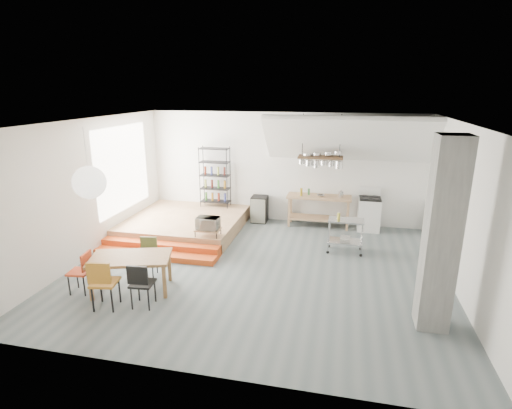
% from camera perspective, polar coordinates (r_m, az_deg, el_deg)
% --- Properties ---
extents(floor, '(8.00, 8.00, 0.00)m').
position_cam_1_polar(floor, '(8.95, 0.25, -9.16)').
color(floor, slate).
rests_on(floor, ground).
extents(wall_back, '(8.00, 0.04, 3.20)m').
position_cam_1_polar(wall_back, '(11.75, 3.89, 5.23)').
color(wall_back, silver).
rests_on(wall_back, ground).
extents(wall_left, '(0.04, 7.00, 3.20)m').
position_cam_1_polar(wall_left, '(10.00, -22.76, 2.02)').
color(wall_left, silver).
rests_on(wall_left, ground).
extents(wall_right, '(0.04, 7.00, 3.20)m').
position_cam_1_polar(wall_right, '(8.53, 27.55, -0.88)').
color(wall_right, silver).
rests_on(wall_right, ground).
extents(ceiling, '(8.00, 7.00, 0.02)m').
position_cam_1_polar(ceiling, '(8.11, 0.28, 11.71)').
color(ceiling, white).
rests_on(ceiling, wall_back).
extents(slope_ceiling, '(4.40, 1.44, 1.32)m').
position_cam_1_polar(slope_ceiling, '(10.88, 13.03, 9.03)').
color(slope_ceiling, white).
rests_on(slope_ceiling, wall_back).
extents(window_pane, '(0.02, 2.50, 2.20)m').
position_cam_1_polar(window_pane, '(11.18, -18.45, 4.90)').
color(window_pane, white).
rests_on(window_pane, wall_left).
extents(platform, '(3.00, 3.00, 0.40)m').
position_cam_1_polar(platform, '(11.36, -10.00, -2.69)').
color(platform, '#9A744D').
rests_on(platform, ground).
extents(step_lower, '(3.00, 0.35, 0.13)m').
position_cam_1_polar(step_lower, '(9.76, -14.29, -7.04)').
color(step_lower, '#D34B18').
rests_on(step_lower, ground).
extents(step_upper, '(3.00, 0.35, 0.27)m').
position_cam_1_polar(step_upper, '(10.02, -13.43, -5.93)').
color(step_upper, '#D34B18').
rests_on(step_upper, ground).
extents(concrete_column, '(0.50, 0.50, 3.20)m').
position_cam_1_polar(concrete_column, '(6.97, 24.99, -4.12)').
color(concrete_column, slate).
rests_on(concrete_column, ground).
extents(kitchen_counter, '(1.80, 0.60, 0.91)m').
position_cam_1_polar(kitchen_counter, '(11.53, 8.94, -0.14)').
color(kitchen_counter, '#9A744D').
rests_on(kitchen_counter, ground).
extents(stove, '(0.60, 0.60, 1.18)m').
position_cam_1_polar(stove, '(11.59, 15.83, -1.24)').
color(stove, white).
rests_on(stove, ground).
extents(pot_rack, '(1.20, 0.50, 1.43)m').
position_cam_1_polar(pot_rack, '(11.00, 9.32, 6.29)').
color(pot_rack, '#422B1A').
rests_on(pot_rack, ceiling).
extents(wire_shelving, '(0.88, 0.38, 1.80)m').
position_cam_1_polar(wire_shelving, '(11.97, -5.88, 4.06)').
color(wire_shelving, black).
rests_on(wire_shelving, platform).
extents(microwave_shelf, '(0.60, 0.40, 0.16)m').
position_cam_1_polar(microwave_shelf, '(9.77, -6.87, -3.58)').
color(microwave_shelf, '#9A744D').
rests_on(microwave_shelf, platform).
extents(paper_lantern, '(0.60, 0.60, 0.60)m').
position_cam_1_polar(paper_lantern, '(7.87, -22.70, 2.93)').
color(paper_lantern, white).
rests_on(paper_lantern, ceiling).
extents(dining_table, '(1.69, 1.25, 0.72)m').
position_cam_1_polar(dining_table, '(8.18, -17.48, -7.60)').
color(dining_table, brown).
rests_on(dining_table, ground).
extents(chair_mustard, '(0.50, 0.50, 0.96)m').
position_cam_1_polar(chair_mustard, '(7.69, -21.07, -10.08)').
color(chair_mustard, '#A86A1C').
rests_on(chair_mustard, ground).
extents(chair_black, '(0.43, 0.43, 0.87)m').
position_cam_1_polar(chair_black, '(7.56, -16.16, -10.53)').
color(chair_black, black).
rests_on(chair_black, ground).
extents(chair_olive, '(0.43, 0.43, 0.82)m').
position_cam_1_polar(chair_olive, '(8.81, -15.18, -6.72)').
color(chair_olive, '#5E6530').
rests_on(chair_olive, ground).
extents(chair_red, '(0.42, 0.42, 0.83)m').
position_cam_1_polar(chair_red, '(8.49, -23.56, -8.41)').
color(chair_red, red).
rests_on(chair_red, ground).
extents(rolling_cart, '(0.86, 0.50, 0.83)m').
position_cam_1_polar(rolling_cart, '(9.86, 12.68, -3.73)').
color(rolling_cart, silver).
rests_on(rolling_cart, ground).
extents(mini_fridge, '(0.46, 0.46, 0.78)m').
position_cam_1_polar(mini_fridge, '(11.86, 0.51, -0.65)').
color(mini_fridge, black).
rests_on(mini_fridge, ground).
extents(microwave, '(0.54, 0.36, 0.30)m').
position_cam_1_polar(microwave, '(9.71, -6.90, -2.65)').
color(microwave, beige).
rests_on(microwave, microwave_shelf).
extents(bowl, '(0.24, 0.24, 0.05)m').
position_cam_1_polar(bowl, '(11.40, 9.24, 1.27)').
color(bowl, silver).
rests_on(bowl, kitchen_counter).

